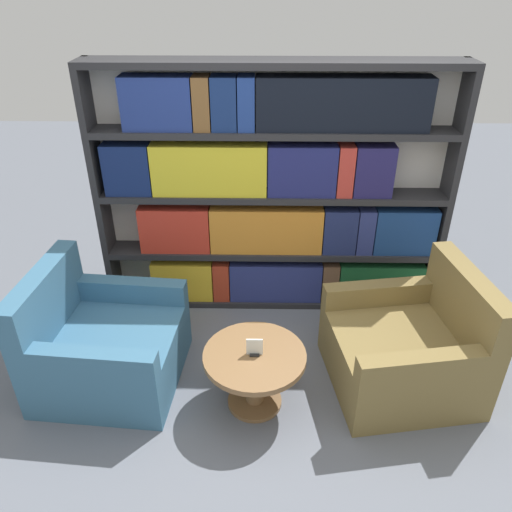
{
  "coord_description": "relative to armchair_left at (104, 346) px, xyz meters",
  "views": [
    {
      "loc": [
        -0.07,
        -2.37,
        2.6
      ],
      "look_at": [
        -0.12,
        0.6,
        0.85
      ],
      "focal_mm": 35.0,
      "sensor_mm": 36.0,
      "label": 1
    }
  ],
  "objects": [
    {
      "name": "ground_plane",
      "position": [
        1.18,
        -0.3,
        -0.28
      ],
      "size": [
        14.0,
        14.0,
        0.0
      ],
      "primitive_type": "plane",
      "color": "slate"
    },
    {
      "name": "coffee_table",
      "position": [
        1.06,
        -0.23,
        0.03
      ],
      "size": [
        0.67,
        0.67,
        0.44
      ],
      "color": "brown",
      "rests_on": "ground_plane"
    },
    {
      "name": "armchair_right",
      "position": [
        2.12,
        0.0,
        0.0
      ],
      "size": [
        1.06,
        1.03,
        0.87
      ],
      "rotation": [
        0.0,
        0.0,
        -1.42
      ],
      "color": "olive",
      "rests_on": "ground_plane"
    },
    {
      "name": "table_sign",
      "position": [
        1.06,
        -0.23,
        0.2
      ],
      "size": [
        0.1,
        0.06,
        0.12
      ],
      "color": "black",
      "rests_on": "coffee_table"
    },
    {
      "name": "armchair_left",
      "position": [
        0.0,
        0.0,
        0.0
      ],
      "size": [
        1.01,
        0.98,
        0.87
      ],
      "rotation": [
        0.0,
        0.0,
        1.49
      ],
      "color": "#386684",
      "rests_on": "ground_plane"
    },
    {
      "name": "bookshelf",
      "position": [
        1.19,
        1.0,
        0.71
      ],
      "size": [
        2.78,
        0.3,
        2.02
      ],
      "color": "silver",
      "rests_on": "ground_plane"
    }
  ]
}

